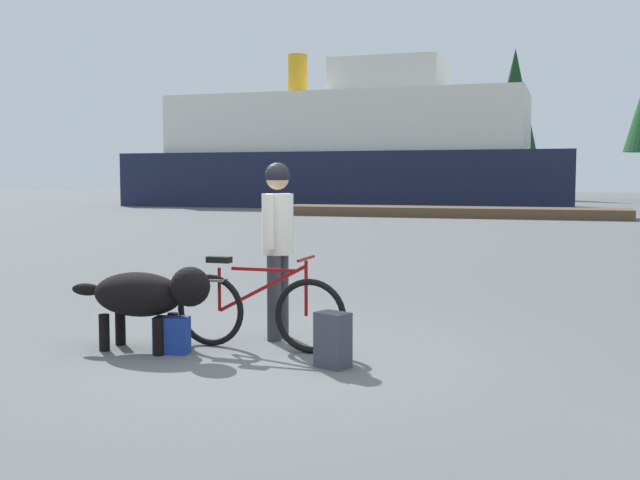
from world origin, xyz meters
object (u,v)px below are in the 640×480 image
at_px(ferry_boat, 349,153).
at_px(person_cyclist, 278,232).
at_px(backpack, 333,340).
at_px(dog, 147,295).
at_px(bicycle, 258,310).
at_px(handbag_pannier, 172,335).

bearing_deg(ferry_boat, person_cyclist, -74.97).
relative_size(person_cyclist, backpack, 3.72).
distance_m(dog, backpack, 1.89).
bearing_deg(person_cyclist, bicycle, -90.58).
distance_m(person_cyclist, ferry_boat, 35.45).
relative_size(backpack, ferry_boat, 0.02).
xyz_separation_m(backpack, handbag_pannier, (-1.59, 0.03, -0.07)).
height_order(bicycle, ferry_boat, ferry_boat).
bearing_deg(dog, person_cyclist, 42.43).
distance_m(bicycle, ferry_boat, 35.99).
xyz_separation_m(backpack, ferry_boat, (-10.06, 35.14, 2.76)).
relative_size(dog, handbag_pannier, 4.28).
bearing_deg(backpack, person_cyclist, 132.86).
height_order(backpack, handbag_pannier, backpack).
relative_size(dog, backpack, 3.06).
height_order(bicycle, handbag_pannier, bicycle).
distance_m(dog, handbag_pannier, 0.46).
bearing_deg(dog, ferry_boat, 103.16).
distance_m(bicycle, dog, 1.06).
bearing_deg(handbag_pannier, bicycle, 30.15).
distance_m(backpack, ferry_boat, 36.66).
bearing_deg(ferry_boat, backpack, -74.02).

